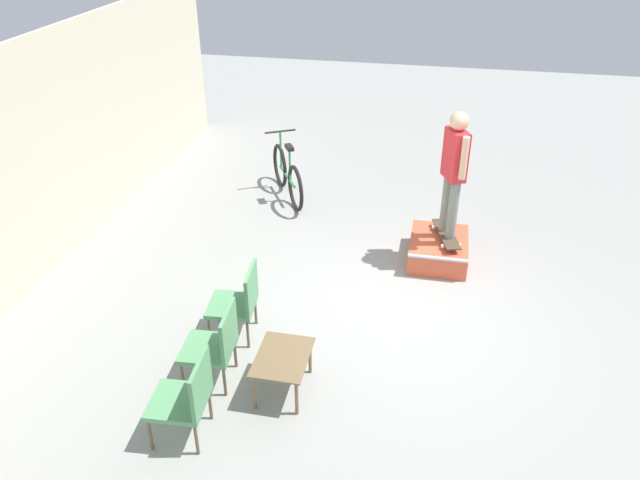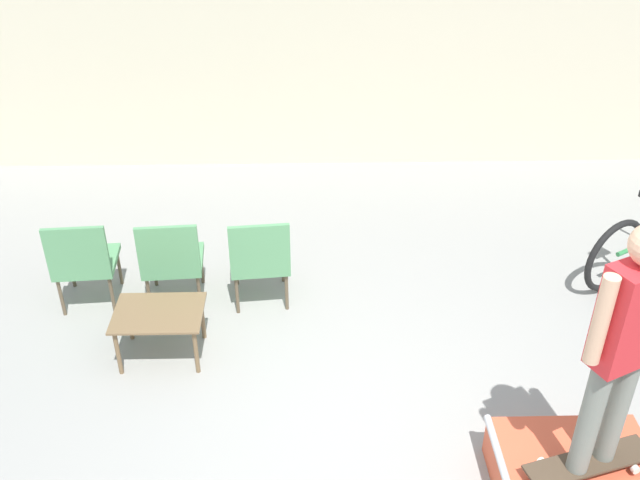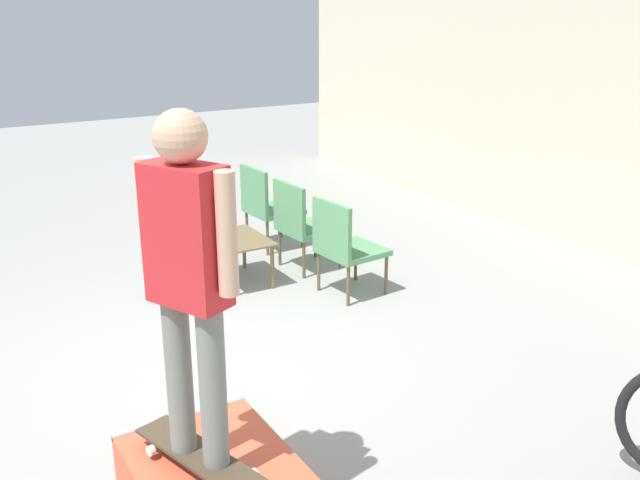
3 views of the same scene
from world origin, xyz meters
name	(u,v)px [view 1 (image 1 of 3)]	position (x,y,z in m)	size (l,w,h in m)	color
ground_plane	(396,318)	(0.00, 0.00, 0.00)	(24.00, 24.00, 0.00)	gray
house_wall_back	(21,172)	(0.00, 4.68, 1.50)	(12.00, 0.06, 3.00)	beige
skate_ramp_box	(438,249)	(1.47, -0.44, 0.16)	(1.04, 0.78, 0.34)	#DB5638
skateboard_on_ramp	(446,234)	(1.49, -0.52, 0.40)	(0.87, 0.43, 0.07)	#473828
person_skater	(454,165)	(1.49, -0.52, 1.42)	(0.52, 0.34, 1.72)	gray
coffee_table	(283,361)	(-1.46, 1.03, 0.38)	(0.72, 0.53, 0.44)	brown
patio_chair_left	(187,396)	(-2.22, 1.73, 0.49)	(0.56, 0.56, 0.90)	brown
patio_chair_center	(216,343)	(-1.45, 1.73, 0.49)	(0.56, 0.56, 0.90)	brown
patio_chair_right	(239,300)	(-0.68, 1.73, 0.49)	(0.57, 0.57, 0.90)	brown
bicycle	(287,175)	(2.97, 2.10, 0.39)	(1.50, 0.89, 1.03)	black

